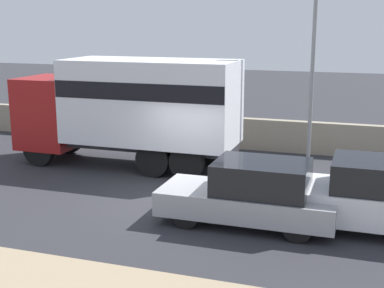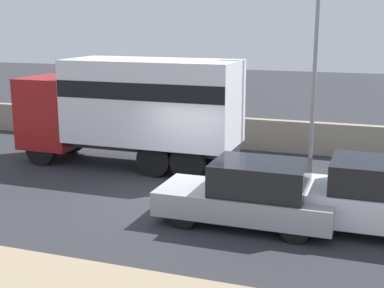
{
  "view_description": "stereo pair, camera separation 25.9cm",
  "coord_description": "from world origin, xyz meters",
  "px_view_note": "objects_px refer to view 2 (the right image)",
  "views": [
    {
      "loc": [
        4.97,
        -13.14,
        4.8
      ],
      "look_at": [
        0.31,
        0.85,
        1.4
      ],
      "focal_mm": 50.0,
      "sensor_mm": 36.0,
      "label": 1
    },
    {
      "loc": [
        5.22,
        -13.06,
        4.8
      ],
      "look_at": [
        0.31,
        0.85,
        1.4
      ],
      "focal_mm": 50.0,
      "sensor_mm": 36.0,
      "label": 2
    }
  ],
  "objects_px": {
    "box_truck": "(134,104)",
    "street_lamp": "(317,32)",
    "car_hatchback": "(251,194)",
    "car_sedan_second": "(370,197)"
  },
  "relations": [
    {
      "from": "box_truck",
      "to": "car_sedan_second",
      "type": "height_order",
      "value": "box_truck"
    },
    {
      "from": "box_truck",
      "to": "car_sedan_second",
      "type": "bearing_deg",
      "value": 155.94
    },
    {
      "from": "street_lamp",
      "to": "car_hatchback",
      "type": "relative_size",
      "value": 1.83
    },
    {
      "from": "box_truck",
      "to": "street_lamp",
      "type": "bearing_deg",
      "value": -153.52
    },
    {
      "from": "street_lamp",
      "to": "car_hatchback",
      "type": "xyz_separation_m",
      "value": [
        -0.59,
        -6.68,
        -3.66
      ]
    },
    {
      "from": "street_lamp",
      "to": "car_sedan_second",
      "type": "bearing_deg",
      "value": -71.02
    },
    {
      "from": "box_truck",
      "to": "car_hatchback",
      "type": "distance_m",
      "value": 6.44
    },
    {
      "from": "car_hatchback",
      "to": "box_truck",
      "type": "bearing_deg",
      "value": -38.65
    },
    {
      "from": "box_truck",
      "to": "car_hatchback",
      "type": "bearing_deg",
      "value": 141.35
    },
    {
      "from": "car_hatchback",
      "to": "car_sedan_second",
      "type": "bearing_deg",
      "value": -168.82
    }
  ]
}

